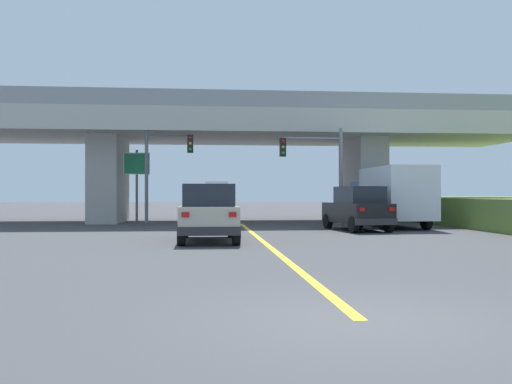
{
  "coord_description": "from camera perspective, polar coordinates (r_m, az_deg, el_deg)",
  "views": [
    {
      "loc": [
        -2.07,
        -7.21,
        1.69
      ],
      "look_at": [
        0.65,
        21.91,
        1.78
      ],
      "focal_mm": 39.05,
      "sensor_mm": 36.0,
      "label": 1
    }
  ],
  "objects": [
    {
      "name": "box_truck",
      "position": [
        29.01,
        13.7,
        -0.37
      ],
      "size": [
        2.33,
        7.14,
        3.0
      ],
      "color": "navy",
      "rests_on": "ground"
    },
    {
      "name": "lane_divider_stripe",
      "position": [
        19.35,
        0.83,
        -5.17
      ],
      "size": [
        0.2,
        23.91,
        0.01
      ],
      "primitive_type": "cube",
      "color": "yellow",
      "rests_on": "ground"
    },
    {
      "name": "suv_crossing",
      "position": [
        25.89,
        10.36,
        -1.68
      ],
      "size": [
        2.41,
        4.54,
        2.02
      ],
      "rotation": [
        0.0,
        0.0,
        0.13
      ],
      "color": "black",
      "rests_on": "ground"
    },
    {
      "name": "overpass_bridge",
      "position": [
        34.01,
        -1.83,
        5.64
      ],
      "size": [
        35.36,
        8.74,
        7.22
      ],
      "color": "#B7B5AD",
      "rests_on": "ground"
    },
    {
      "name": "suv_lead",
      "position": [
        19.73,
        -4.88,
        -2.14
      ],
      "size": [
        2.04,
        4.47,
        2.02
      ],
      "color": "#B7B29E",
      "rests_on": "ground"
    },
    {
      "name": "traffic_signal_nearside",
      "position": [
        29.34,
        6.48,
        3.03
      ],
      "size": [
        3.33,
        0.36,
        5.14
      ],
      "color": "slate",
      "rests_on": "ground"
    },
    {
      "name": "traffic_signal_farside",
      "position": [
        29.78,
        -9.59,
        3.26
      ],
      "size": [
        2.54,
        0.36,
        5.57
      ],
      "color": "#56595E",
      "rests_on": "ground"
    },
    {
      "name": "ground",
      "position": [
        33.88,
        -1.83,
        -3.04
      ],
      "size": [
        160.0,
        160.0,
        0.0
      ],
      "primitive_type": "plane",
      "color": "#424244"
    },
    {
      "name": "highway_sign",
      "position": [
        32.17,
        -12.12,
        2.19
      ],
      "size": [
        1.47,
        0.17,
        4.17
      ],
      "color": "#56595E",
      "rests_on": "ground"
    },
    {
      "name": "semi_truck_distant",
      "position": [
        60.81,
        -4.09,
        -0.29
      ],
      "size": [
        2.33,
        6.92,
        2.96
      ],
      "color": "silver",
      "rests_on": "ground"
    }
  ]
}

